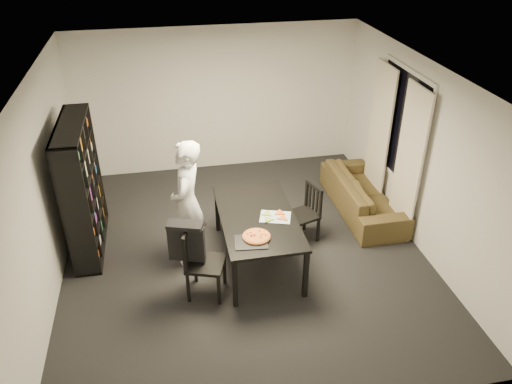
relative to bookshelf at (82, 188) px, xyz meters
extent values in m
cube|color=black|center=(2.16, -0.60, -0.95)|extent=(5.00, 5.50, 0.01)
cube|color=white|center=(2.16, -0.60, 1.65)|extent=(5.00, 5.50, 0.01)
cube|color=silver|center=(2.16, 2.15, 0.35)|extent=(5.00, 0.01, 2.60)
cube|color=silver|center=(2.16, -3.35, 0.35)|extent=(5.00, 0.01, 2.60)
cube|color=silver|center=(-0.34, -0.60, 0.35)|extent=(0.01, 5.50, 2.60)
cube|color=silver|center=(4.66, -0.60, 0.35)|extent=(0.01, 5.50, 2.60)
cube|color=black|center=(4.64, 0.00, 0.55)|extent=(0.02, 1.40, 1.60)
cube|color=white|center=(4.64, 0.00, 0.55)|extent=(0.03, 1.52, 1.72)
cube|color=beige|center=(4.56, -0.52, 0.20)|extent=(0.03, 0.70, 2.25)
cube|color=beige|center=(4.56, 0.52, 0.20)|extent=(0.03, 0.70, 2.25)
cube|color=black|center=(0.00, 0.00, 0.00)|extent=(0.35, 1.50, 1.90)
cube|color=black|center=(2.30, -0.83, -0.23)|extent=(0.99, 1.78, 0.04)
cube|color=black|center=(1.85, -1.68, -0.60)|extent=(0.06, 0.06, 0.70)
cube|color=black|center=(2.74, -1.68, -0.60)|extent=(0.06, 0.06, 0.70)
cube|color=black|center=(1.85, 0.01, -0.60)|extent=(0.06, 0.06, 0.70)
cube|color=black|center=(2.74, 0.01, -0.60)|extent=(0.06, 0.06, 0.70)
cube|color=black|center=(1.54, -1.36, -0.49)|extent=(0.57, 0.57, 0.04)
cube|color=black|center=(1.34, -1.30, -0.22)|extent=(0.18, 0.44, 0.48)
cube|color=black|center=(1.34, -1.30, 0.00)|extent=(0.17, 0.42, 0.05)
cube|color=black|center=(1.66, -1.61, -0.73)|extent=(0.04, 0.04, 0.44)
cube|color=black|center=(1.78, -1.24, -0.73)|extent=(0.04, 0.04, 0.44)
cube|color=black|center=(1.29, -1.49, -0.73)|extent=(0.04, 0.04, 0.44)
cube|color=black|center=(1.41, -1.12, -0.73)|extent=(0.04, 0.04, 0.44)
cube|color=black|center=(3.04, -0.45, -0.54)|extent=(0.51, 0.51, 0.04)
cube|color=black|center=(3.22, -0.40, -0.31)|extent=(0.17, 0.39, 0.43)
cube|color=black|center=(3.22, -0.40, -0.11)|extent=(0.15, 0.37, 0.05)
cube|color=black|center=(2.83, -0.35, -0.75)|extent=(0.04, 0.04, 0.39)
cube|color=black|center=(2.94, -0.67, -0.75)|extent=(0.04, 0.04, 0.39)
cube|color=black|center=(3.15, -0.24, -0.75)|extent=(0.04, 0.04, 0.39)
cube|color=black|center=(3.26, -0.56, -0.75)|extent=(0.04, 0.04, 0.39)
cube|color=black|center=(1.32, -1.29, -0.20)|extent=(0.46, 0.22, 0.48)
cube|color=black|center=(1.32, -1.29, 0.07)|extent=(0.47, 0.31, 0.05)
imported|color=silver|center=(1.40, -0.60, -0.05)|extent=(0.59, 0.75, 1.79)
cube|color=black|center=(2.10, -1.41, -0.20)|extent=(0.43, 0.36, 0.01)
cylinder|color=#AB5E31|center=(2.19, -1.34, -0.18)|extent=(0.35, 0.35, 0.02)
cylinder|color=#F1913E|center=(2.19, -1.34, -0.17)|extent=(0.31, 0.31, 0.01)
cube|color=white|center=(2.52, -0.92, -0.20)|extent=(0.47, 0.41, 0.01)
imported|color=#3E3519|center=(4.22, 0.13, -0.66)|extent=(0.79, 2.01, 0.59)
camera|label=1|loc=(1.20, -6.29, 3.43)|focal=35.00mm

